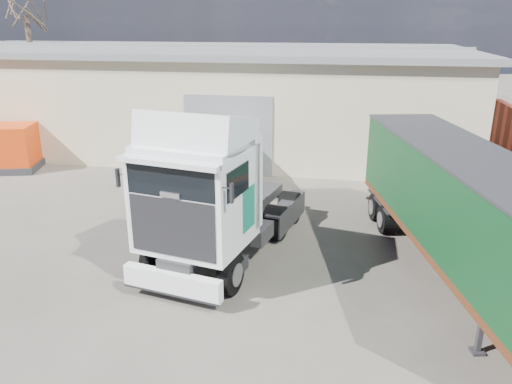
% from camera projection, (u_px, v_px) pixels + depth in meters
% --- Properties ---
extents(ground, '(120.00, 120.00, 0.00)m').
position_uv_depth(ground, '(215.00, 285.00, 13.36)').
color(ground, '#2C2A24').
rests_on(ground, ground).
extents(warehouse, '(30.60, 12.60, 5.42)m').
position_uv_depth(warehouse, '(185.00, 95.00, 28.39)').
color(warehouse, '#B4AD8B').
rests_on(warehouse, ground).
extents(bare_tree, '(4.00, 4.00, 9.60)m').
position_uv_depth(bare_tree, '(24.00, 0.00, 32.45)').
color(bare_tree, '#382B21').
rests_on(bare_tree, ground).
extents(tractor_unit, '(3.95, 7.33, 4.68)m').
position_uv_depth(tractor_unit, '(212.00, 201.00, 13.84)').
color(tractor_unit, black).
rests_on(tractor_unit, ground).
extents(box_trailer, '(4.58, 10.92, 3.55)m').
position_uv_depth(box_trailer, '(458.00, 201.00, 13.23)').
color(box_trailer, '#2D2D30').
rests_on(box_trailer, ground).
extents(panel_van, '(3.06, 4.70, 1.78)m').
position_uv_depth(panel_van, '(231.00, 167.00, 20.73)').
color(panel_van, black).
rests_on(panel_van, ground).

